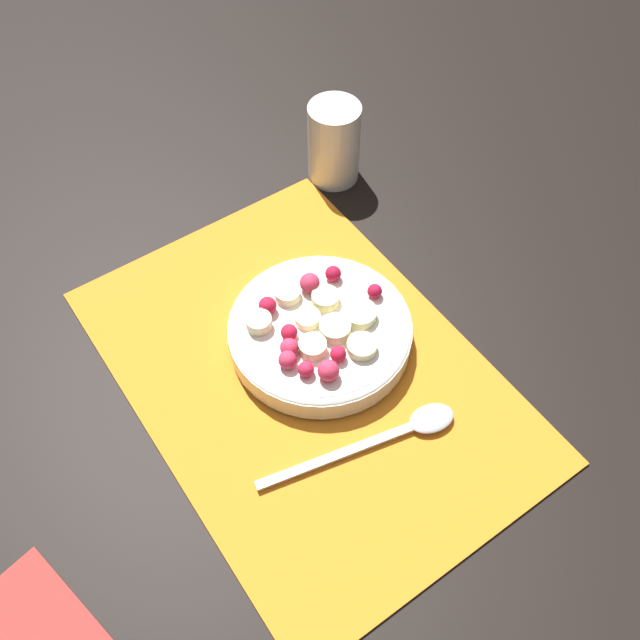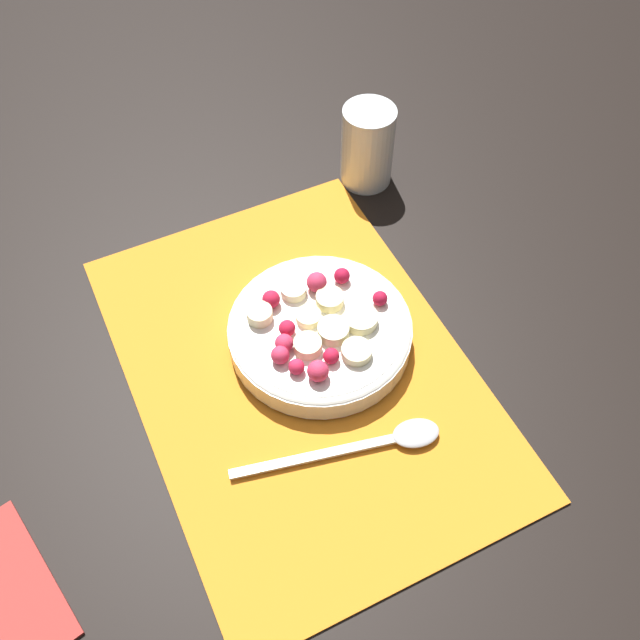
% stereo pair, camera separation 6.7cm
% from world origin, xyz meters
% --- Properties ---
extents(ground_plane, '(3.00, 3.00, 0.00)m').
position_xyz_m(ground_plane, '(0.00, 0.00, 0.00)').
color(ground_plane, black).
extents(placemat, '(0.47, 0.33, 0.01)m').
position_xyz_m(placemat, '(0.00, 0.00, 0.00)').
color(placemat, orange).
rests_on(placemat, ground_plane).
extents(fruit_bowl, '(0.19, 0.19, 0.05)m').
position_xyz_m(fruit_bowl, '(-0.02, 0.03, 0.02)').
color(fruit_bowl, silver).
rests_on(fruit_bowl, placemat).
extents(spoon, '(0.06, 0.20, 0.01)m').
position_xyz_m(spoon, '(0.11, 0.04, 0.01)').
color(spoon, '#B2B2B7').
rests_on(spoon, placemat).
extents(drinking_glass, '(0.06, 0.06, 0.10)m').
position_xyz_m(drinking_glass, '(-0.23, 0.20, 0.05)').
color(drinking_glass, white).
rests_on(drinking_glass, ground_plane).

